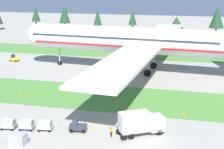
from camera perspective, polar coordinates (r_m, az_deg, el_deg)
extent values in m
cube|color=#4C8438|center=(65.67, -1.29, -3.91)|extent=(320.00, 15.35, 0.01)
cube|color=#4C8438|center=(106.05, 4.63, 3.55)|extent=(320.00, 15.35, 0.01)
cylinder|color=silver|center=(83.52, 3.91, 5.90)|extent=(54.38, 10.72, 6.50)
sphere|color=silver|center=(93.76, -12.41, 6.62)|extent=(6.37, 6.37, 6.37)
cube|color=red|center=(83.72, 3.90, 5.13)|extent=(53.08, 10.74, 0.36)
cube|color=#283342|center=(84.25, 1.74, 6.57)|extent=(47.82, 10.26, 0.44)
cube|color=silver|center=(62.57, 1.99, 2.08)|extent=(11.38, 36.81, 0.58)
cylinder|color=#A3A3A8|center=(68.50, 2.21, 1.41)|extent=(5.54, 3.98, 3.57)
cube|color=silver|center=(103.65, 8.63, 7.26)|extent=(11.38, 36.81, 0.58)
cylinder|color=#A3A3A8|center=(98.91, 7.31, 5.66)|extent=(5.54, 3.98, 3.57)
cylinder|color=#A3A3A8|center=(91.65, -9.05, 3.94)|extent=(0.44, 0.44, 6.39)
cylinder|color=black|center=(92.33, -8.96, 2.00)|extent=(1.23, 0.51, 1.20)
cylinder|color=#A3A3A8|center=(79.64, 6.17, 2.40)|extent=(0.44, 0.44, 6.14)
cylinder|color=black|center=(80.38, 6.10, 0.27)|extent=(1.74, 0.73, 1.70)
cylinder|color=#A3A3A8|center=(87.11, 7.24, 3.50)|extent=(0.44, 0.44, 6.14)
cylinder|color=black|center=(87.79, 7.18, 1.54)|extent=(1.74, 0.73, 1.70)
cube|color=#2D333D|center=(51.14, -5.86, -8.99)|extent=(2.77, 1.69, 0.77)
cube|color=#283342|center=(50.87, -6.32, -8.11)|extent=(0.86, 1.19, 0.90)
cylinder|color=black|center=(51.64, -4.73, -9.17)|extent=(0.62, 0.29, 0.60)
cylinder|color=black|center=(50.66, -4.93, -9.69)|extent=(0.62, 0.29, 0.60)
cylinder|color=black|center=(51.95, -6.73, -9.08)|extent=(0.62, 0.29, 0.60)
cylinder|color=black|center=(50.98, -6.98, -9.58)|extent=(0.62, 0.29, 0.60)
cube|color=#A3A3A8|center=(52.38, -11.41, -8.95)|extent=(2.41, 1.82, 0.10)
cube|color=#ADA89E|center=(52.14, -11.45, -8.35)|extent=(2.12, 1.60, 1.10)
cylinder|color=black|center=(52.85, -10.31, -8.90)|extent=(0.41, 0.18, 0.40)
cylinder|color=black|center=(51.65, -10.70, -9.53)|extent=(0.41, 0.18, 0.40)
cylinder|color=black|center=(53.29, -12.07, -8.79)|extent=(0.41, 0.18, 0.40)
cylinder|color=black|center=(52.10, -12.50, -9.40)|extent=(0.41, 0.18, 0.40)
cube|color=#A3A3A8|center=(53.23, -14.45, -8.74)|extent=(2.41, 1.82, 0.10)
cube|color=#ADA89E|center=(52.99, -14.49, -8.15)|extent=(2.12, 1.60, 1.10)
cylinder|color=black|center=(53.65, -13.34, -8.70)|extent=(0.41, 0.18, 0.40)
cylinder|color=black|center=(52.46, -13.80, -9.31)|extent=(0.41, 0.18, 0.40)
cylinder|color=black|center=(54.17, -15.05, -8.58)|extent=(0.41, 0.18, 0.40)
cylinder|color=black|center=(53.00, -15.54, -9.17)|extent=(0.41, 0.18, 0.40)
cube|color=#A3A3A8|center=(54.22, -17.38, -8.51)|extent=(2.41, 1.82, 0.10)
cube|color=#ADA89E|center=(53.99, -17.43, -7.93)|extent=(2.12, 1.60, 1.10)
cylinder|color=black|center=(54.59, -16.27, -8.49)|extent=(0.41, 0.18, 0.40)
cylinder|color=black|center=(53.42, -16.79, -9.07)|extent=(0.41, 0.18, 0.40)
cylinder|color=black|center=(55.19, -17.91, -8.36)|extent=(0.41, 0.18, 0.40)
cylinder|color=black|center=(54.04, -18.47, -8.93)|extent=(0.41, 0.18, 0.40)
cube|color=silver|center=(50.58, 7.48, -8.22)|extent=(3.07, 3.10, 2.20)
cube|color=#283342|center=(50.84, 8.59, -7.60)|extent=(1.13, 1.82, 0.97)
cube|color=silver|center=(49.12, 3.91, -8.10)|extent=(5.04, 4.29, 2.80)
cylinder|color=black|center=(51.94, 7.20, -8.88)|extent=(0.98, 0.75, 0.96)
cylinder|color=black|center=(50.30, 8.15, -9.76)|extent=(0.98, 0.75, 0.96)
cylinder|color=black|center=(50.38, 2.49, -9.57)|extent=(0.98, 0.75, 0.96)
cylinder|color=black|center=(48.68, 3.30, -10.51)|extent=(0.98, 0.75, 0.96)
cylinder|color=black|center=(50.04, 1.26, -9.74)|extent=(0.98, 0.75, 0.96)
cylinder|color=black|center=(48.33, 2.03, -10.70)|extent=(0.98, 0.75, 0.96)
cube|color=yellow|center=(99.65, -16.46, 2.59)|extent=(2.69, 1.50, 0.77)
cube|color=#283342|center=(99.70, -16.68, 3.07)|extent=(0.78, 1.14, 0.90)
cylinder|color=black|center=(99.67, -15.83, 2.42)|extent=(0.61, 0.25, 0.60)
cylinder|color=black|center=(98.79, -16.18, 2.28)|extent=(0.61, 0.25, 0.60)
cylinder|color=black|center=(100.69, -16.70, 2.48)|extent=(0.61, 0.25, 0.60)
cylinder|color=black|center=(99.81, -17.05, 2.34)|extent=(0.61, 0.25, 0.60)
cylinder|color=black|center=(50.95, 1.69, -9.33)|extent=(0.18, 0.18, 0.85)
cylinder|color=black|center=(50.76, 1.61, -9.42)|extent=(0.18, 0.18, 0.85)
cylinder|color=orange|center=(50.55, 1.66, -8.62)|extent=(0.36, 0.36, 0.62)
sphere|color=tan|center=(50.37, 1.66, -8.14)|extent=(0.24, 0.24, 0.24)
cylinder|color=orange|center=(50.77, 1.74, -8.55)|extent=(0.10, 0.10, 0.58)
cylinder|color=orange|center=(50.37, 1.58, -8.75)|extent=(0.10, 0.10, 0.58)
cylinder|color=black|center=(49.28, -0.10, -10.22)|extent=(0.18, 0.18, 0.85)
cylinder|color=black|center=(49.47, -0.15, -10.11)|extent=(0.18, 0.18, 0.85)
cylinder|color=orange|center=(49.06, -0.13, -9.39)|extent=(0.36, 0.36, 0.62)
sphere|color=tan|center=(48.87, -0.13, -8.90)|extent=(0.24, 0.24, 0.24)
cylinder|color=orange|center=(48.87, -0.07, -9.53)|extent=(0.10, 0.10, 0.58)
cylinder|color=orange|center=(49.28, -0.18, -9.31)|extent=(0.10, 0.10, 0.58)
cube|color=#A3A3A8|center=(48.77, -15.74, -10.63)|extent=(2.03, 1.64, 1.62)
cube|color=#A3A3A8|center=(48.85, -15.97, -10.63)|extent=(2.15, 1.80, 1.58)
cone|color=orange|center=(58.73, 12.09, -6.43)|extent=(0.44, 0.44, 0.46)
cone|color=orange|center=(68.91, -15.55, -3.29)|extent=(0.44, 0.44, 0.61)
cone|color=orange|center=(68.32, -13.57, -3.31)|extent=(0.44, 0.44, 0.62)
cone|color=orange|center=(57.49, 12.30, -6.81)|extent=(0.44, 0.44, 0.68)
cylinder|color=#4C3823|center=(166.54, -12.86, 8.25)|extent=(0.70, 0.70, 3.99)
cone|color=#1E4223|center=(165.98, -12.98, 10.13)|extent=(4.18, 4.18, 7.01)
cylinder|color=#4C3823|center=(157.40, -8.08, 8.07)|extent=(0.70, 0.70, 3.96)
cone|color=#1E4223|center=(156.75, -8.16, 10.28)|extent=(5.03, 5.03, 8.21)
cylinder|color=#4C3823|center=(152.54, -2.45, 7.83)|extent=(0.70, 0.70, 3.18)
cone|color=#1E4223|center=(151.94, -2.47, 9.79)|extent=(3.78, 3.78, 7.29)
cylinder|color=#4C3823|center=(151.01, 3.53, 7.84)|extent=(0.70, 0.70, 3.70)
cone|color=#1E4223|center=(150.43, 3.56, 9.72)|extent=(3.77, 3.77, 6.24)
cylinder|color=#4C3823|center=(146.23, 10.95, 7.20)|extent=(0.70, 0.70, 2.97)
cone|color=#1E4223|center=(145.72, 11.03, 8.76)|extent=(5.90, 5.90, 5.08)
cylinder|color=#4C3823|center=(146.92, 17.40, 6.96)|extent=(0.70, 0.70, 3.71)
cone|color=#1E4223|center=(146.20, 17.60, 9.36)|extent=(6.07, 6.07, 8.69)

